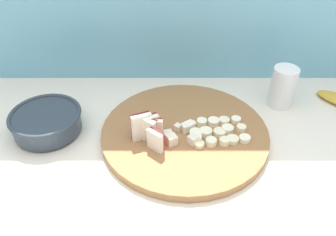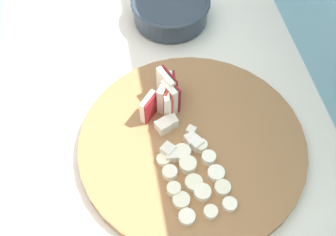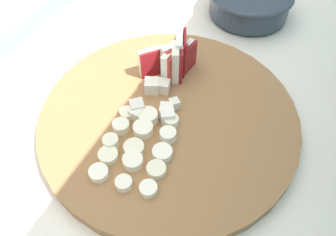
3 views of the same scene
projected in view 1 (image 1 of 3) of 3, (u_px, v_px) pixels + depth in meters
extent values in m
cube|color=#6BADC6|center=(176.00, 118.00, 1.15)|extent=(2.40, 0.04, 1.52)
cylinder|color=olive|center=(186.00, 133.00, 0.82)|extent=(0.40, 0.40, 0.02)
cube|color=maroon|center=(158.00, 140.00, 0.75)|extent=(0.03, 0.03, 0.05)
cube|color=white|center=(156.00, 141.00, 0.74)|extent=(0.04, 0.03, 0.05)
cube|color=#B22D23|center=(151.00, 128.00, 0.77)|extent=(0.04, 0.03, 0.06)
cube|color=beige|center=(149.00, 130.00, 0.77)|extent=(0.04, 0.03, 0.06)
cube|color=maroon|center=(141.00, 126.00, 0.79)|extent=(0.04, 0.01, 0.05)
cube|color=white|center=(140.00, 128.00, 0.78)|extent=(0.04, 0.02, 0.05)
cube|color=#B22D23|center=(154.00, 128.00, 0.77)|extent=(0.05, 0.01, 0.06)
cube|color=#EFE5CC|center=(154.00, 130.00, 0.77)|extent=(0.05, 0.01, 0.06)
cube|color=maroon|center=(151.00, 125.00, 0.78)|extent=(0.04, 0.02, 0.06)
cube|color=#EFE5CC|center=(152.00, 127.00, 0.77)|extent=(0.04, 0.03, 0.06)
cube|color=maroon|center=(142.00, 125.00, 0.77)|extent=(0.04, 0.02, 0.07)
cube|color=white|center=(143.00, 127.00, 0.77)|extent=(0.05, 0.03, 0.07)
cube|color=beige|center=(178.00, 127.00, 0.81)|extent=(0.02, 0.02, 0.01)
cube|color=#EFE5CC|center=(187.00, 128.00, 0.80)|extent=(0.02, 0.02, 0.02)
cube|color=#EFE5CC|center=(199.00, 139.00, 0.77)|extent=(0.02, 0.02, 0.02)
cube|color=beige|center=(197.00, 132.00, 0.79)|extent=(0.02, 0.02, 0.02)
cube|color=#EFE5CC|center=(173.00, 140.00, 0.77)|extent=(0.03, 0.03, 0.02)
cube|color=white|center=(191.00, 126.00, 0.81)|extent=(0.03, 0.03, 0.02)
cube|color=beige|center=(169.00, 135.00, 0.78)|extent=(0.02, 0.02, 0.02)
cube|color=beige|center=(194.00, 140.00, 0.77)|extent=(0.03, 0.03, 0.02)
cylinder|color=beige|center=(200.00, 143.00, 0.77)|extent=(0.02, 0.02, 0.01)
cylinder|color=#F4EAC6|center=(212.00, 142.00, 0.77)|extent=(0.02, 0.02, 0.01)
cylinder|color=beige|center=(226.00, 142.00, 0.77)|extent=(0.02, 0.02, 0.01)
cylinder|color=beige|center=(234.00, 140.00, 0.78)|extent=(0.03, 0.03, 0.01)
cylinder|color=white|center=(246.00, 139.00, 0.78)|extent=(0.03, 0.03, 0.01)
cylinder|color=#F4EAC6|center=(197.00, 134.00, 0.79)|extent=(0.03, 0.03, 0.02)
cylinder|color=#F4EAC6|center=(207.00, 133.00, 0.79)|extent=(0.03, 0.03, 0.02)
cylinder|color=beige|center=(221.00, 133.00, 0.80)|extent=(0.03, 0.03, 0.01)
cylinder|color=#F4EAC6|center=(229.00, 129.00, 0.80)|extent=(0.03, 0.03, 0.01)
cylinder|color=#F4EAC6|center=(243.00, 128.00, 0.81)|extent=(0.02, 0.02, 0.01)
cylinder|color=#F4EAC6|center=(192.00, 125.00, 0.81)|extent=(0.02, 0.02, 0.01)
cylinder|color=white|center=(203.00, 123.00, 0.82)|extent=(0.02, 0.02, 0.02)
cylinder|color=white|center=(215.00, 122.00, 0.83)|extent=(0.03, 0.03, 0.01)
cylinder|color=beige|center=(225.00, 121.00, 0.83)|extent=(0.03, 0.03, 0.01)
cylinder|color=white|center=(237.00, 120.00, 0.83)|extent=(0.02, 0.02, 0.01)
cylinder|color=#2D3842|center=(50.00, 130.00, 0.84)|extent=(0.09, 0.09, 0.01)
cylinder|color=#2D3842|center=(48.00, 122.00, 0.82)|extent=(0.16, 0.16, 0.04)
torus|color=#2D3842|center=(46.00, 114.00, 0.81)|extent=(0.17, 0.17, 0.01)
cylinder|color=white|center=(284.00, 87.00, 0.89)|extent=(0.06, 0.06, 0.11)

